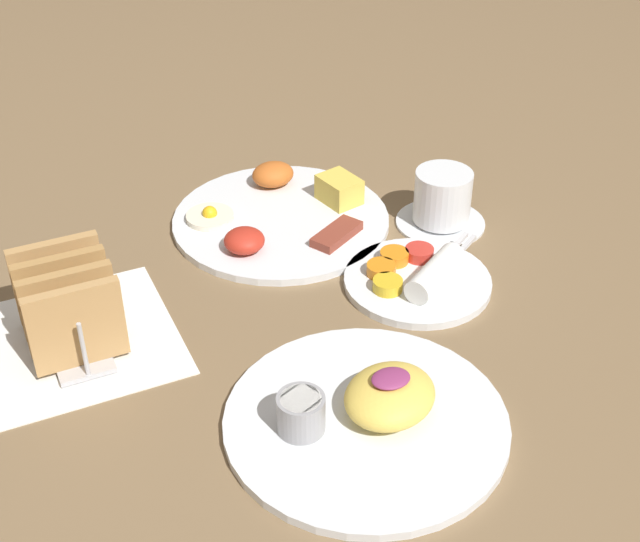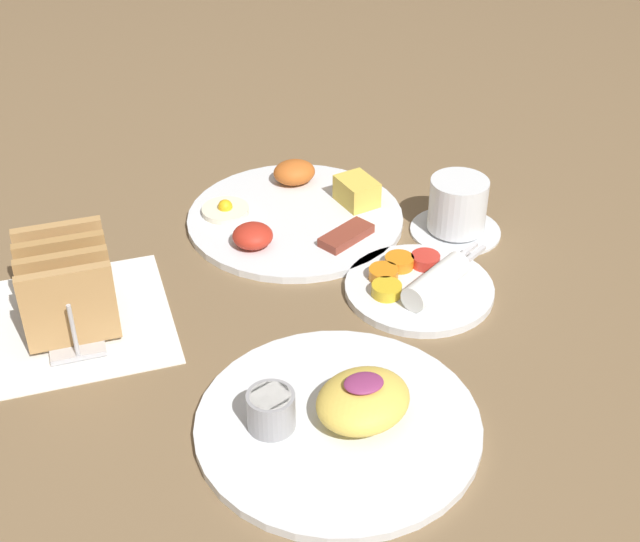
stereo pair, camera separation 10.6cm
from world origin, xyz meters
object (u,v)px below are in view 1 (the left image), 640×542
(plate_condiments, at_px, (418,277))
(coffee_cup, at_px, (442,201))
(toast_rack, at_px, (68,305))
(plate_breakfast, at_px, (281,215))
(plate_foreground, at_px, (367,414))

(plate_condiments, relative_size, coffee_cup, 1.59)
(toast_rack, xyz_separation_m, coffee_cup, (0.50, 0.04, -0.02))
(plate_breakfast, distance_m, coffee_cup, 0.22)
(plate_foreground, relative_size, toast_rack, 1.93)
(toast_rack, bearing_deg, plate_condiments, -9.22)
(plate_condiments, distance_m, toast_rack, 0.41)
(plate_condiments, relative_size, plate_foreground, 0.67)
(plate_condiments, bearing_deg, plate_breakfast, 114.93)
(plate_condiments, relative_size, toast_rack, 1.29)
(plate_foreground, distance_m, coffee_cup, 0.40)
(toast_rack, distance_m, coffee_cup, 0.50)
(plate_condiments, height_order, plate_foreground, plate_foreground)
(plate_foreground, relative_size, coffee_cup, 2.38)
(plate_foreground, bearing_deg, coffee_cup, 48.33)
(coffee_cup, bearing_deg, plate_foreground, -131.67)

